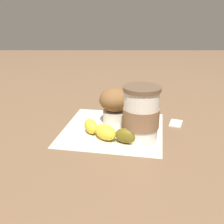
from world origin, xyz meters
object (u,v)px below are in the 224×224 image
Objects in this scene: muffin at (114,104)px; banana at (106,131)px; sugar_packet at (175,123)px; coffee_cup at (140,114)px.

banana is at bearing 77.16° from muffin.
muffin reaches higher than sugar_packet.
coffee_cup is at bearing 39.10° from sugar_packet.
sugar_packet is (-0.20, -0.09, -0.02)m from banana.
coffee_cup is 0.10m from banana.
coffee_cup reaches higher than muffin.
banana reaches higher than sugar_packet.
muffin is 0.11m from banana.
banana is (0.02, 0.10, -0.04)m from muffin.
muffin is 2.07× the size of sugar_packet.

